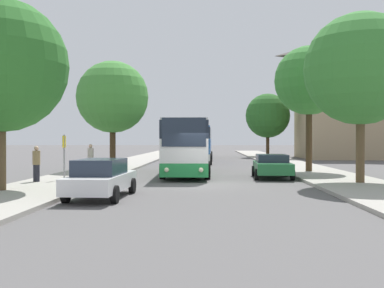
{
  "coord_description": "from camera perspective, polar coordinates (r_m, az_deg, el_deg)",
  "views": [
    {
      "loc": [
        0.21,
        -21.37,
        2.18
      ],
      "look_at": [
        -1.14,
        14.71,
        1.81
      ],
      "focal_mm": 42.0,
      "sensor_mm": 36.0,
      "label": 1
    }
  ],
  "objects": [
    {
      "name": "ground_plane",
      "position": [
        21.48,
        1.57,
        -5.23
      ],
      "size": [
        300.0,
        300.0,
        0.0
      ],
      "primitive_type": "plane",
      "color": "#565454",
      "rests_on": "ground"
    },
    {
      "name": "sidewalk_left",
      "position": [
        22.65,
        -16.49,
        -4.76
      ],
      "size": [
        4.0,
        120.0,
        0.15
      ],
      "primitive_type": "cube",
      "color": "#A39E93",
      "rests_on": "ground_plane"
    },
    {
      "name": "sidewalk_right",
      "position": [
        22.52,
        19.75,
        -4.81
      ],
      "size": [
        4.0,
        120.0,
        0.15
      ],
      "primitive_type": "cube",
      "color": "#A39E93",
      "rests_on": "ground_plane"
    },
    {
      "name": "building_right_background",
      "position": [
        55.84,
        22.01,
        5.97
      ],
      "size": [
        16.01,
        10.35,
        14.93
      ],
      "color": "tan",
      "rests_on": "ground_plane"
    },
    {
      "name": "bus_front",
      "position": [
        27.59,
        -0.69,
        -0.29
      ],
      "size": [
        2.93,
        10.68,
        3.29
      ],
      "rotation": [
        0.0,
        0.0,
        0.02
      ],
      "color": "#238942",
      "rests_on": "ground_plane"
    },
    {
      "name": "bus_middle",
      "position": [
        41.29,
        0.58,
        0.02
      ],
      "size": [
        2.99,
        10.89,
        3.32
      ],
      "rotation": [
        0.0,
        0.0,
        -0.01
      ],
      "color": "silver",
      "rests_on": "ground_plane"
    },
    {
      "name": "bus_rear",
      "position": [
        54.85,
        0.72,
        0.25
      ],
      "size": [
        2.93,
        12.01,
        3.48
      ],
      "rotation": [
        0.0,
        0.0,
        0.03
      ],
      "color": "#2D519E",
      "rests_on": "ground_plane"
    },
    {
      "name": "parked_car_left_curb",
      "position": [
        17.01,
        -11.44,
        -4.22
      ],
      "size": [
        2.03,
        4.69,
        1.46
      ],
      "rotation": [
        0.0,
        0.0,
        -0.03
      ],
      "color": "silver",
      "rests_on": "ground_plane"
    },
    {
      "name": "parked_car_right_near",
      "position": [
        25.56,
        10.13,
        -2.71
      ],
      "size": [
        2.22,
        4.28,
        1.33
      ],
      "rotation": [
        0.0,
        0.0,
        3.1
      ],
      "color": "#236B38",
      "rests_on": "ground_plane"
    },
    {
      "name": "bus_stop_sign",
      "position": [
        23.4,
        -15.93,
        -0.94
      ],
      "size": [
        0.08,
        0.45,
        2.27
      ],
      "color": "gray",
      "rests_on": "sidewalk_left"
    },
    {
      "name": "pedestrian_waiting_near",
      "position": [
        27.72,
        -12.75,
        -1.8
      ],
      "size": [
        0.36,
        0.36,
        1.75
      ],
      "rotation": [
        0.0,
        0.0,
        4.42
      ],
      "color": "#23232D",
      "rests_on": "sidewalk_left"
    },
    {
      "name": "pedestrian_waiting_far",
      "position": [
        22.79,
        -19.15,
        -2.38
      ],
      "size": [
        0.36,
        0.36,
        1.71
      ],
      "rotation": [
        0.0,
        0.0,
        2.63
      ],
      "color": "#23232D",
      "rests_on": "sidewalk_left"
    },
    {
      "name": "tree_left_near",
      "position": [
        19.74,
        -23.15,
        9.13
      ],
      "size": [
        5.35,
        5.35,
        7.66
      ],
      "color": "brown",
      "rests_on": "sidewalk_left"
    },
    {
      "name": "tree_left_far",
      "position": [
        31.23,
        -10.05,
        5.87
      ],
      "size": [
        4.9,
        4.9,
        7.37
      ],
      "color": "#47331E",
      "rests_on": "sidewalk_left"
    },
    {
      "name": "tree_right_near",
      "position": [
        22.83,
        20.62,
        8.89
      ],
      "size": [
        5.28,
        5.28,
        7.99
      ],
      "color": "brown",
      "rests_on": "sidewalk_right"
    },
    {
      "name": "tree_right_mid",
      "position": [
        55.55,
        9.59,
        3.56
      ],
      "size": [
        5.39,
        5.39,
        7.62
      ],
      "color": "#47331E",
      "rests_on": "sidewalk_right"
    },
    {
      "name": "tree_right_far",
      "position": [
        29.91,
        14.64,
        7.76
      ],
      "size": [
        4.42,
        4.42,
        8.01
      ],
      "color": "#47331E",
      "rests_on": "sidewalk_right"
    }
  ]
}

